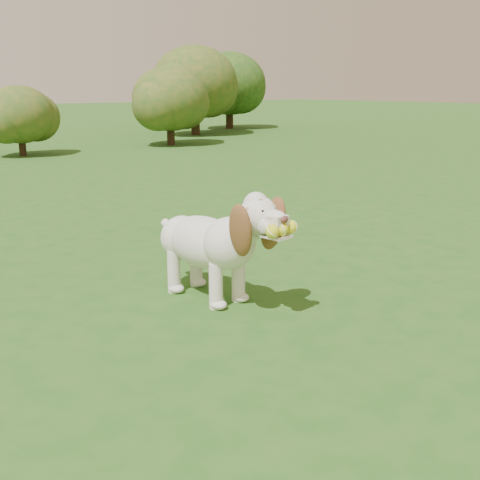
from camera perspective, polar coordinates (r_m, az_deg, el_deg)
ground at (r=4.14m, az=-2.92°, el=-2.58°), size 80.00×80.00×0.00m
dog at (r=3.41m, az=-2.43°, el=0.02°), size 0.39×1.04×0.68m
shrub_f at (r=15.62m, az=-4.31°, el=14.67°), size 2.14×2.14×2.21m
shrub_d at (r=12.91m, az=-6.67°, el=13.15°), size 1.56×1.56×1.62m
shrub_c at (r=11.46m, az=-20.17°, el=11.10°), size 1.19×1.19×1.23m
shrub_h at (r=18.00m, az=-1.02°, el=14.61°), size 2.11×2.11×2.18m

